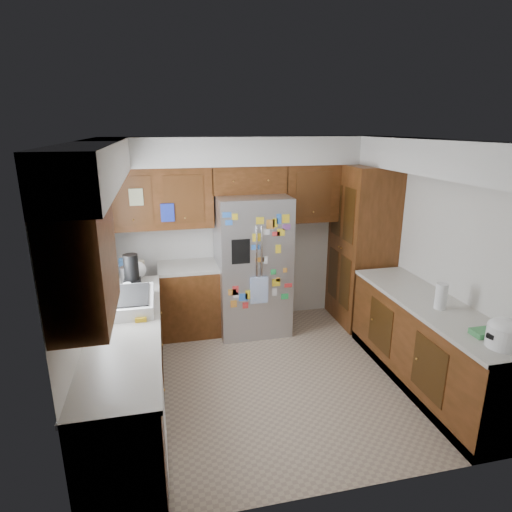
# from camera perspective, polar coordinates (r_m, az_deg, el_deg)

# --- Properties ---
(floor) EXTENTS (3.60, 3.60, 0.00)m
(floor) POSITION_cam_1_polar(r_m,az_deg,el_deg) (4.87, 2.67, -15.70)
(floor) COLOR tan
(floor) RESTS_ON ground
(room_shell) EXTENTS (3.64, 3.24, 2.52)m
(room_shell) POSITION_cam_1_polar(r_m,az_deg,el_deg) (4.50, 0.44, 6.68)
(room_shell) COLOR beige
(room_shell) RESTS_ON ground
(left_counter_run) EXTENTS (1.36, 3.20, 0.92)m
(left_counter_run) POSITION_cam_1_polar(r_m,az_deg,el_deg) (4.54, -14.56, -12.55)
(left_counter_run) COLOR #41240C
(left_counter_run) RESTS_ON ground
(right_counter_run) EXTENTS (0.63, 2.25, 0.92)m
(right_counter_run) POSITION_cam_1_polar(r_m,az_deg,el_deg) (4.87, 21.95, -11.26)
(right_counter_run) COLOR #41240C
(right_counter_run) RESTS_ON ground
(pantry) EXTENTS (0.60, 0.90, 2.15)m
(pantry) POSITION_cam_1_polar(r_m,az_deg,el_deg) (5.93, 13.90, 1.31)
(pantry) COLOR #41240C
(pantry) RESTS_ON ground
(fridge) EXTENTS (0.90, 0.79, 1.80)m
(fridge) POSITION_cam_1_polar(r_m,az_deg,el_deg) (5.54, -0.51, -1.18)
(fridge) COLOR #AAAAB0
(fridge) RESTS_ON ground
(bridge_cabinet) EXTENTS (0.96, 0.34, 0.35)m
(bridge_cabinet) POSITION_cam_1_polar(r_m,az_deg,el_deg) (5.53, -1.05, 10.20)
(bridge_cabinet) COLOR #41240C
(bridge_cabinet) RESTS_ON fridge
(fridge_top_items) EXTENTS (0.69, 0.33, 0.27)m
(fridge_top_items) POSITION_cam_1_polar(r_m,az_deg,el_deg) (5.45, -2.63, 13.25)
(fridge_top_items) COLOR blue
(fridge_top_items) RESTS_ON bridge_cabinet
(sink_assembly) EXTENTS (0.52, 0.73, 0.37)m
(sink_assembly) POSITION_cam_1_polar(r_m,az_deg,el_deg) (4.37, -16.90, -5.79)
(sink_assembly) COLOR white
(sink_assembly) RESTS_ON left_counter_run
(left_counter_clutter) EXTENTS (0.32, 0.77, 0.38)m
(left_counter_clutter) POSITION_cam_1_polar(r_m,az_deg,el_deg) (5.04, -16.17, -1.95)
(left_counter_clutter) COLOR black
(left_counter_clutter) RESTS_ON left_counter_run
(rice_cooker) EXTENTS (0.28, 0.27, 0.24)m
(rice_cooker) POSITION_cam_1_polar(r_m,az_deg,el_deg) (3.99, 30.24, -8.83)
(rice_cooker) COLOR white
(rice_cooker) RESTS_ON right_counter_run
(paper_towel) EXTENTS (0.11, 0.11, 0.26)m
(paper_towel) POSITION_cam_1_polar(r_m,az_deg,el_deg) (4.52, 23.45, -4.93)
(paper_towel) COLOR white
(paper_towel) RESTS_ON right_counter_run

